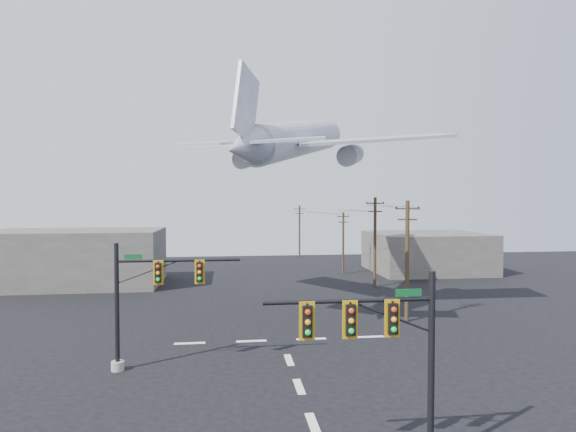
{
  "coord_description": "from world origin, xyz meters",
  "views": [
    {
      "loc": [
        -3.44,
        -19.42,
        9.36
      ],
      "look_at": [
        -0.43,
        5.0,
        8.5
      ],
      "focal_mm": 30.0,
      "sensor_mm": 36.0,
      "label": 1
    }
  ],
  "objects": [
    {
      "name": "utility_pole_a",
      "position": [
        10.03,
        15.65,
        4.84
      ],
      "size": [
        1.82,
        0.6,
        9.25
      ],
      "rotation": [
        0.0,
        0.0,
        -0.26
      ],
      "color": "#422E1C",
      "rests_on": "ground"
    },
    {
      "name": "lane_markings",
      "position": [
        0.0,
        5.33,
        0.01
      ],
      "size": [
        14.0,
        21.2,
        0.01
      ],
      "color": "white",
      "rests_on": "ground"
    },
    {
      "name": "utility_pole_c",
      "position": [
        10.75,
        39.2,
        4.05
      ],
      "size": [
        1.58,
        0.38,
        7.74
      ],
      "rotation": [
        0.0,
        0.0,
        0.18
      ],
      "color": "#422E1C",
      "rests_on": "ground"
    },
    {
      "name": "signal_mast_far",
      "position": [
        -8.05,
        7.44,
        3.76
      ],
      "size": [
        7.04,
        0.77,
        6.98
      ],
      "color": "#9C9B8E",
      "rests_on": "ground"
    },
    {
      "name": "ground",
      "position": [
        0.0,
        0.0,
        0.0
      ],
      "size": [
        120.0,
        120.0,
        0.0
      ],
      "primitive_type": "plane",
      "color": "black",
      "rests_on": "ground"
    },
    {
      "name": "airliner",
      "position": [
        2.42,
        21.33,
        14.43
      ],
      "size": [
        23.13,
        25.29,
        7.27
      ],
      "rotation": [
        0.0,
        -0.17,
        1.1
      ],
      "color": "#B7BBC4"
    },
    {
      "name": "power_lines",
      "position": [
        10.37,
        36.95,
        8.0
      ],
      "size": [
        5.63,
        42.6,
        1.32
      ],
      "color": "black"
    },
    {
      "name": "building_left",
      "position": [
        -20.0,
        35.0,
        3.0
      ],
      "size": [
        18.0,
        10.0,
        6.0
      ],
      "primitive_type": "cube",
      "color": "#67625B",
      "rests_on": "ground"
    },
    {
      "name": "building_right",
      "position": [
        22.0,
        40.0,
        2.5
      ],
      "size": [
        14.0,
        12.0,
        5.0
      ],
      "primitive_type": "cube",
      "color": "#67625B",
      "rests_on": "ground"
    },
    {
      "name": "utility_pole_b",
      "position": [
        12.01,
        30.12,
        5.01
      ],
      "size": [
        1.91,
        0.57,
        9.57
      ],
      "rotation": [
        0.0,
        0.0,
        -0.23
      ],
      "color": "#422E1C",
      "rests_on": "ground"
    },
    {
      "name": "signal_mast_near",
      "position": [
        2.14,
        -3.47,
        3.86
      ],
      "size": [
        6.3,
        0.75,
        6.84
      ],
      "color": "#9C9B8E",
      "rests_on": "ground"
    },
    {
      "name": "utility_pole_d",
      "position": [
        8.03,
        58.24,
        4.37
      ],
      "size": [
        1.73,
        0.33,
        8.34
      ],
      "rotation": [
        0.0,
        0.0,
        -0.12
      ],
      "color": "#422E1C",
      "rests_on": "ground"
    }
  ]
}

